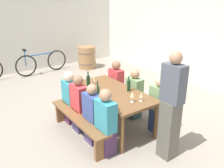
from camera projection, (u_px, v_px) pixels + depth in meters
ground_plane at (112, 125)px, 4.78m from camera, size 24.00×24.00×0.00m
back_wall at (218, 32)px, 6.05m from camera, size 14.00×0.20×3.20m
side_wall at (29, 23)px, 7.90m from camera, size 0.20×7.15×3.20m
tasting_table at (112, 95)px, 4.54m from camera, size 1.81×0.90×0.75m
bench_near at (79, 121)px, 4.25m from camera, size 1.71×0.30×0.45m
bench_far at (140, 101)px, 5.07m from camera, size 1.71×0.30×0.45m
wine_bottle_0 at (88, 81)px, 4.76m from camera, size 0.07×0.07×0.31m
wine_bottle_1 at (98, 91)px, 4.23m from camera, size 0.07×0.07×0.31m
wine_bottle_2 at (129, 85)px, 4.49m from camera, size 0.07×0.07×0.30m
wine_glass_0 at (132, 95)px, 4.01m from camera, size 0.08×0.08×0.19m
wine_glass_1 at (141, 95)px, 4.05m from camera, size 0.06×0.06×0.17m
wine_glass_2 at (93, 79)px, 4.83m from camera, size 0.06×0.06×0.16m
seated_guest_near_0 at (70, 98)px, 4.75m from camera, size 0.36×0.24×1.10m
seated_guest_near_1 at (79, 105)px, 4.44m from camera, size 0.39×0.24×1.13m
seated_guest_near_2 at (93, 116)px, 4.08m from camera, size 0.38×0.24×1.10m
seated_guest_near_3 at (106, 124)px, 3.76m from camera, size 0.38×0.24×1.15m
seated_guest_far_0 at (116, 85)px, 5.43m from camera, size 0.35×0.24×1.11m
seated_guest_far_1 at (134, 95)px, 4.95m from camera, size 0.36×0.24×1.07m
seated_guest_far_2 at (159, 106)px, 4.40m from camera, size 0.36×0.24×1.11m
standing_host at (171, 109)px, 3.57m from camera, size 0.34×0.24×1.76m
wine_barrel at (87, 57)px, 8.42m from camera, size 0.64×0.64×0.79m
parked_bicycle_0 at (42, 62)px, 7.86m from camera, size 0.26×1.80×0.90m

